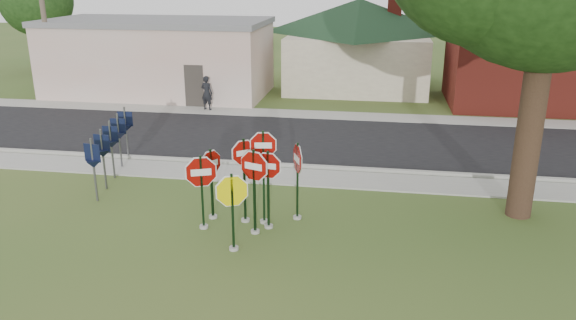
% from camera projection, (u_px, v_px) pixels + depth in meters
% --- Properties ---
extents(ground, '(120.00, 120.00, 0.00)m').
position_uv_depth(ground, '(236.00, 251.00, 14.10)').
color(ground, '#375821').
rests_on(ground, ground).
extents(sidewalk_near, '(60.00, 1.60, 0.06)m').
position_uv_depth(sidewalk_near, '(276.00, 176.00, 19.24)').
color(sidewalk_near, gray).
rests_on(sidewalk_near, ground).
extents(road, '(60.00, 7.00, 0.04)m').
position_uv_depth(road, '(295.00, 139.00, 23.45)').
color(road, black).
rests_on(road, ground).
extents(sidewalk_far, '(60.00, 1.60, 0.06)m').
position_uv_depth(sidewalk_far, '(308.00, 115.00, 27.47)').
color(sidewalk_far, gray).
rests_on(sidewalk_far, ground).
extents(curb, '(60.00, 0.20, 0.14)m').
position_uv_depth(curb, '(281.00, 165.00, 20.16)').
color(curb, gray).
rests_on(curb, ground).
extents(stop_sign_center, '(1.06, 0.40, 2.46)m').
position_uv_depth(stop_sign_center, '(254.00, 180.00, 14.62)').
color(stop_sign_center, '#9A9991').
rests_on(stop_sign_center, ground).
extents(stop_sign_yellow, '(1.04, 0.46, 2.16)m').
position_uv_depth(stop_sign_yellow, '(232.00, 203.00, 13.78)').
color(stop_sign_yellow, '#9A9991').
rests_on(stop_sign_yellow, ground).
extents(stop_sign_left, '(1.09, 0.46, 2.22)m').
position_uv_depth(stop_sign_left, '(202.00, 182.00, 14.97)').
color(stop_sign_left, '#9A9991').
rests_on(stop_sign_left, ground).
extents(stop_sign_right, '(1.00, 0.24, 2.30)m').
position_uv_depth(stop_sign_right, '(268.00, 180.00, 14.97)').
color(stop_sign_right, '#9A9991').
rests_on(stop_sign_right, ground).
extents(stop_sign_back_right, '(0.99, 0.24, 2.77)m').
position_uv_depth(stop_sign_back_right, '(263.00, 165.00, 15.17)').
color(stop_sign_back_right, '#9A9991').
rests_on(stop_sign_back_right, ground).
extents(stop_sign_back_left, '(0.77, 0.61, 2.52)m').
position_uv_depth(stop_sign_back_left, '(244.00, 170.00, 15.31)').
color(stop_sign_back_left, '#9A9991').
rests_on(stop_sign_back_left, ground).
extents(stop_sign_far_right, '(0.46, 1.05, 2.37)m').
position_uv_depth(stop_sign_far_right, '(297.00, 170.00, 15.51)').
color(stop_sign_far_right, '#9A9991').
rests_on(stop_sign_far_right, ground).
extents(stop_sign_far_left, '(0.53, 0.91, 2.16)m').
position_uv_depth(stop_sign_far_left, '(211.00, 175.00, 15.61)').
color(stop_sign_far_left, '#9A9991').
rests_on(stop_sign_far_left, ground).
extents(route_sign_row, '(1.43, 4.63, 2.00)m').
position_uv_depth(route_sign_row, '(111.00, 143.00, 18.75)').
color(route_sign_row, '#59595E').
rests_on(route_sign_row, ground).
extents(building_stucco, '(12.20, 6.20, 4.20)m').
position_uv_depth(building_stucco, '(159.00, 56.00, 31.64)').
color(building_stucco, beige).
rests_on(building_stucco, ground).
extents(building_house, '(11.60, 11.60, 6.20)m').
position_uv_depth(building_house, '(359.00, 26.00, 33.21)').
color(building_house, beige).
rests_on(building_house, ground).
extents(building_brick, '(10.20, 6.20, 4.75)m').
position_uv_depth(building_brick, '(551.00, 59.00, 28.79)').
color(building_brick, maroon).
rests_on(building_brick, ground).
extents(utility_pole_near, '(2.20, 0.26, 9.50)m').
position_uv_depth(utility_pole_near, '(42.00, 7.00, 28.89)').
color(utility_pole_near, brown).
rests_on(utility_pole_near, ground).
extents(bg_tree_left, '(4.90, 4.90, 7.35)m').
position_uv_depth(bg_tree_left, '(36.00, 0.00, 38.07)').
color(bg_tree_left, black).
rests_on(bg_tree_left, ground).
extents(pedestrian, '(0.71, 0.56, 1.71)m').
position_uv_depth(pedestrian, '(207.00, 93.00, 28.09)').
color(pedestrian, black).
rests_on(pedestrian, sidewalk_far).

